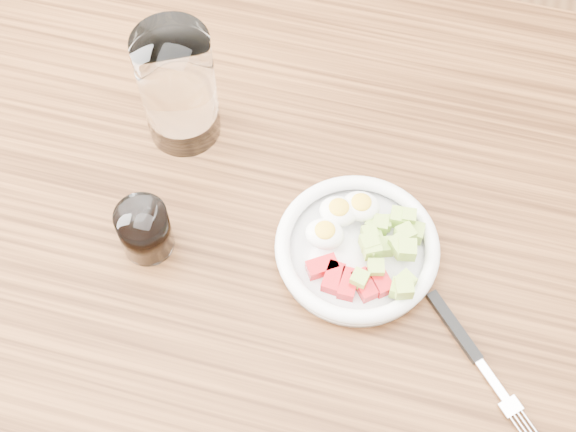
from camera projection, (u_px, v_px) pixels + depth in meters
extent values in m
plane|color=brown|center=(292.00, 411.00, 1.63)|extent=(4.00, 4.00, 0.00)
cube|color=brown|center=(14.00, 104.00, 1.56)|extent=(0.07, 0.07, 0.73)
cube|color=brown|center=(294.00, 245.00, 0.98)|extent=(1.50, 0.90, 0.04)
cylinder|color=white|center=(356.00, 252.00, 0.94)|extent=(0.19, 0.19, 0.01)
torus|color=white|center=(357.00, 247.00, 0.93)|extent=(0.19, 0.19, 0.02)
cube|color=red|center=(322.00, 267.00, 0.92)|extent=(0.04, 0.04, 0.02)
cube|color=red|center=(333.00, 278.00, 0.91)|extent=(0.02, 0.04, 0.02)
cube|color=red|center=(348.00, 284.00, 0.91)|extent=(0.02, 0.04, 0.02)
cube|color=red|center=(365.00, 285.00, 0.91)|extent=(0.04, 0.04, 0.02)
cube|color=red|center=(380.00, 280.00, 0.91)|extent=(0.04, 0.04, 0.02)
ellipsoid|color=white|center=(339.00, 211.00, 0.94)|extent=(0.05, 0.04, 0.03)
ellipsoid|color=yellow|center=(339.00, 207.00, 0.94)|extent=(0.02, 0.02, 0.01)
ellipsoid|color=white|center=(361.00, 206.00, 0.95)|extent=(0.05, 0.04, 0.03)
ellipsoid|color=yellow|center=(361.00, 202.00, 0.94)|extent=(0.02, 0.02, 0.01)
ellipsoid|color=white|center=(325.00, 234.00, 0.93)|extent=(0.05, 0.04, 0.03)
ellipsoid|color=yellow|center=(325.00, 230.00, 0.92)|extent=(0.02, 0.02, 0.01)
cube|color=#ABC74C|center=(399.00, 217.00, 0.94)|extent=(0.02, 0.02, 0.02)
cube|color=#ABC74C|center=(374.00, 226.00, 0.94)|extent=(0.02, 0.02, 0.02)
cube|color=#ABC74C|center=(376.00, 269.00, 0.91)|extent=(0.02, 0.02, 0.02)
cube|color=#ABC74C|center=(369.00, 243.00, 0.92)|extent=(0.03, 0.03, 0.02)
cube|color=#ABC74C|center=(415.00, 232.00, 0.94)|extent=(0.02, 0.02, 0.02)
cube|color=#ABC74C|center=(401.00, 249.00, 0.91)|extent=(0.02, 0.02, 0.02)
cube|color=#ABC74C|center=(372.00, 248.00, 0.91)|extent=(0.03, 0.03, 0.02)
cube|color=#ABC74C|center=(399.00, 289.00, 0.90)|extent=(0.02, 0.02, 0.02)
cube|color=#ABC74C|center=(385.00, 247.00, 0.93)|extent=(0.02, 0.02, 0.02)
cube|color=#ABC74C|center=(404.00, 288.00, 0.89)|extent=(0.02, 0.02, 0.02)
cube|color=#ABC74C|center=(372.00, 249.00, 0.92)|extent=(0.02, 0.02, 0.02)
cube|color=#ABC74C|center=(380.00, 225.00, 0.94)|extent=(0.02, 0.02, 0.02)
cube|color=#ABC74C|center=(409.00, 217.00, 0.94)|extent=(0.02, 0.02, 0.02)
cube|color=#ABC74C|center=(383.00, 223.00, 0.94)|extent=(0.02, 0.02, 0.02)
cube|color=#ABC74C|center=(370.00, 234.00, 0.93)|extent=(0.02, 0.02, 0.02)
cube|color=#ABC74C|center=(407.00, 250.00, 0.91)|extent=(0.02, 0.02, 0.02)
cube|color=#ABC74C|center=(405.00, 282.00, 0.90)|extent=(0.03, 0.03, 0.02)
cube|color=#ABC74C|center=(398.00, 243.00, 0.92)|extent=(0.02, 0.02, 0.02)
cube|color=#ABC74C|center=(376.00, 239.00, 0.94)|extent=(0.02, 0.02, 0.02)
cube|color=#ABC74C|center=(405.00, 234.00, 0.93)|extent=(0.03, 0.03, 0.02)
cube|color=#ABC74C|center=(360.00, 279.00, 0.90)|extent=(0.02, 0.02, 0.02)
cube|color=black|center=(454.00, 326.00, 0.90)|extent=(0.07, 0.08, 0.01)
cube|color=silver|center=(493.00, 382.00, 0.87)|extent=(0.04, 0.05, 0.00)
cube|color=silver|center=(511.00, 407.00, 0.86)|extent=(0.03, 0.03, 0.00)
cylinder|color=silver|center=(520.00, 431.00, 0.84)|extent=(0.02, 0.03, 0.00)
cylinder|color=silver|center=(523.00, 429.00, 0.84)|extent=(0.02, 0.03, 0.00)
cylinder|color=silver|center=(527.00, 426.00, 0.85)|extent=(0.02, 0.03, 0.00)
cylinder|color=silver|center=(531.00, 424.00, 0.85)|extent=(0.02, 0.03, 0.00)
cylinder|color=white|center=(178.00, 88.00, 0.97)|extent=(0.09, 0.09, 0.16)
cylinder|color=white|center=(145.00, 230.00, 0.93)|extent=(0.06, 0.06, 0.07)
cylinder|color=black|center=(145.00, 231.00, 0.93)|extent=(0.05, 0.05, 0.06)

